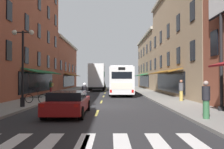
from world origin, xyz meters
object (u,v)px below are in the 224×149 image
street_lamp_twin (23,64)px  pedestrian_mid (206,99)px  transit_bus (120,80)px  pedestrian_near (51,87)px  pedestrian_far (181,90)px  bicycle_near (36,98)px  sedan_mid (101,85)px  sedan_near (68,103)px  motorcycle_rider (84,96)px  billboard_sign (221,13)px  box_truck (97,78)px

street_lamp_twin → pedestrian_mid: bearing=-25.3°
transit_bus → pedestrian_mid: transit_bus is taller
pedestrian_near → pedestrian_far: size_ratio=0.94×
bicycle_near → sedan_mid: bearing=83.8°
sedan_near → motorcycle_rider: motorcycle_rider is taller
pedestrian_far → transit_bus: bearing=-1.8°
pedestrian_mid → street_lamp_twin: 11.17m
street_lamp_twin → sedan_mid: bearing=84.0°
pedestrian_near → street_lamp_twin: 13.74m
transit_bus → billboard_sign: bearing=-72.7°
transit_bus → bicycle_near: bearing=-119.0°
box_truck → pedestrian_near: box_truck is taller
street_lamp_twin → box_truck: bearing=81.7°
transit_bus → box_truck: bearing=110.3°
sedan_mid → pedestrian_mid: 40.53m
motorcycle_rider → sedan_mid: bearing=90.2°
motorcycle_rider → billboard_sign: bearing=-23.0°
billboard_sign → motorcycle_rider: (-8.13, 3.46, -4.97)m
box_truck → bicycle_near: (-3.32, -21.30, -1.66)m
transit_bus → pedestrian_near: size_ratio=7.47×
transit_bus → box_truck: size_ratio=1.64×
billboard_sign → sedan_mid: bearing=102.5°
sedan_mid → box_truck: bearing=-91.2°
billboard_sign → bicycle_near: 13.63m
sedan_mid → street_lamp_twin: (-3.69, -35.33, 2.19)m
transit_bus → motorcycle_rider: size_ratio=5.79×
box_truck → pedestrian_far: (8.01, -19.65, -1.14)m
transit_bus → pedestrian_far: 11.47m
box_truck → pedestrian_far: bearing=-67.8°
sedan_mid → street_lamp_twin: size_ratio=0.89×
sedan_mid → pedestrian_mid: pedestrian_mid is taller
box_truck → pedestrian_mid: box_truck is taller
motorcycle_rider → sedan_near: bearing=-95.7°
box_truck → sedan_mid: bearing=88.8°
bicycle_near → pedestrian_mid: bearing=-35.7°
box_truck → pedestrian_far: box_truck is taller
billboard_sign → pedestrian_mid: billboard_sign is taller
sedan_mid → pedestrian_near: size_ratio=2.75×
box_truck → billboard_sign: bearing=-71.6°
billboard_sign → street_lamp_twin: 12.43m
pedestrian_mid → pedestrian_far: size_ratio=0.99×
billboard_sign → pedestrian_mid: bearing=-125.9°
pedestrian_near → bicycle_near: bearing=-142.0°
sedan_mid → bicycle_near: (-3.58, -32.96, -0.21)m
motorcycle_rider → pedestrian_near: 13.17m
pedestrian_mid → street_lamp_twin: (-9.96, 4.71, 1.88)m
box_truck → sedan_mid: 11.75m
billboard_sign → street_lamp_twin: bearing=170.7°
transit_bus → pedestrian_mid: 19.48m
billboard_sign → motorcycle_rider: 10.13m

